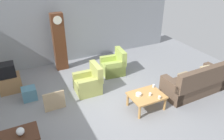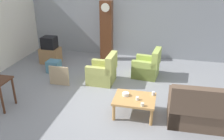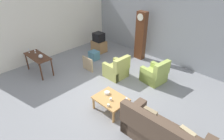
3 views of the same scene
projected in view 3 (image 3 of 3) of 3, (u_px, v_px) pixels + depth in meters
ground_plane at (110, 94)px, 6.54m from camera, size 10.40×10.40×0.00m
garage_door_wall at (169, 26)px, 7.96m from camera, size 8.40×0.16×3.20m
pegboard_wall_left at (51, 25)px, 8.59m from camera, size 0.12×6.40×2.88m
couch_floral at (163, 135)px, 4.54m from camera, size 2.12×0.94×1.04m
armchair_olive_near at (117, 70)px, 7.35m from camera, size 0.81×0.78×0.92m
armchair_olive_far at (155, 75)px, 7.04m from camera, size 0.87×0.84×0.92m
coffee_table_wood at (111, 100)px, 5.65m from camera, size 0.96×0.76×0.45m
console_table_dark at (38, 58)px, 7.46m from camera, size 1.30×0.56×0.76m
grandfather_clock at (141, 36)px, 8.40m from camera, size 0.44×0.30×2.17m
tv_stand_cabinet at (99, 46)px, 9.44m from camera, size 0.68×0.52×0.56m
tv_crt at (99, 37)px, 9.20m from camera, size 0.48×0.44×0.42m
framed_picture_leaning at (88, 64)px, 7.80m from camera, size 0.60×0.05×0.58m
storage_box_blue at (94, 55)px, 8.73m from camera, size 0.42×0.37×0.39m
glass_dome_cloche at (41, 56)px, 7.17m from camera, size 0.16×0.16×0.16m
cup_white_porcelain at (111, 99)px, 5.51m from camera, size 0.08×0.08×0.08m
cup_blue_rimmed at (126, 99)px, 5.50m from camera, size 0.07×0.07×0.09m
cup_cream_tall at (108, 105)px, 5.28m from camera, size 0.08×0.08×0.08m
bowl_white_stacked at (107, 93)px, 5.78m from camera, size 0.16×0.16×0.08m
wine_glass_tall at (29, 49)px, 7.58m from camera, size 0.06×0.06×0.21m
wine_glass_mid at (35, 50)px, 7.57m from camera, size 0.07×0.07×0.16m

